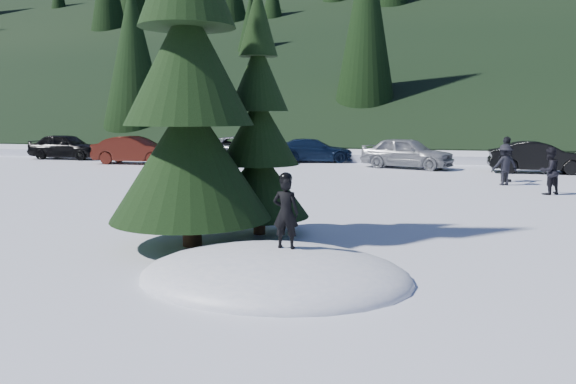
% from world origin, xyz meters
% --- Properties ---
extents(ground, '(200.00, 200.00, 0.00)m').
position_xyz_m(ground, '(0.00, 0.00, 0.00)').
color(ground, white).
rests_on(ground, ground).
extents(snow_mound, '(4.48, 3.52, 0.96)m').
position_xyz_m(snow_mound, '(0.00, 0.00, 0.00)').
color(snow_mound, white).
rests_on(snow_mound, ground).
extents(forest_hillside, '(200.00, 60.00, 25.00)m').
position_xyz_m(forest_hillside, '(0.00, 54.00, 12.50)').
color(forest_hillside, black).
rests_on(forest_hillside, ground).
extents(spruce_tall, '(3.20, 3.20, 8.60)m').
position_xyz_m(spruce_tall, '(-2.20, 1.80, 3.32)').
color(spruce_tall, black).
rests_on(spruce_tall, ground).
extents(spruce_short, '(2.20, 2.20, 5.37)m').
position_xyz_m(spruce_short, '(-1.20, 3.20, 2.10)').
color(spruce_short, black).
rests_on(spruce_short, ground).
extents(child_skier, '(0.43, 0.29, 1.16)m').
position_xyz_m(child_skier, '(0.15, 0.14, 1.06)').
color(child_skier, black).
rests_on(child_skier, snow_mound).
extents(adult_0, '(0.96, 0.92, 1.55)m').
position_xyz_m(adult_0, '(6.34, 11.37, 0.78)').
color(adult_0, black).
rests_on(adult_0, ground).
extents(adult_1, '(0.74, 1.12, 1.78)m').
position_xyz_m(adult_1, '(5.44, 14.74, 0.89)').
color(adult_1, black).
rests_on(adult_1, ground).
extents(adult_2, '(1.12, 0.87, 1.53)m').
position_xyz_m(adult_2, '(5.26, 13.64, 0.76)').
color(adult_2, black).
rests_on(adult_2, ground).
extents(car_0, '(4.43, 1.81, 1.50)m').
position_xyz_m(car_0, '(-18.18, 20.61, 0.75)').
color(car_0, black).
rests_on(car_0, ground).
extents(car_1, '(4.49, 1.73, 1.46)m').
position_xyz_m(car_1, '(-12.65, 18.68, 0.73)').
color(car_1, '#3E120B').
rests_on(car_1, ground).
extents(car_2, '(5.60, 3.43, 1.45)m').
position_xyz_m(car_2, '(-7.15, 20.39, 0.72)').
color(car_2, '#4E5056').
rests_on(car_2, ground).
extents(car_3, '(4.75, 2.83, 1.29)m').
position_xyz_m(car_3, '(-3.62, 21.99, 0.64)').
color(car_3, '#0E1A33').
rests_on(car_3, ground).
extents(car_4, '(4.81, 3.20, 1.52)m').
position_xyz_m(car_4, '(1.53, 19.54, 0.76)').
color(car_4, gray).
rests_on(car_4, ground).
extents(car_5, '(4.31, 1.55, 1.42)m').
position_xyz_m(car_5, '(7.36, 18.61, 0.71)').
color(car_5, black).
rests_on(car_5, ground).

